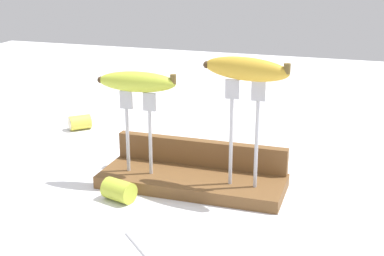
{
  "coord_description": "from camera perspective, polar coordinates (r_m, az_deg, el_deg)",
  "views": [
    {
      "loc": [
        0.31,
        -0.95,
        0.45
      ],
      "look_at": [
        0.0,
        0.0,
        0.13
      ],
      "focal_mm": 50.79,
      "sensor_mm": 36.0,
      "label": 1
    }
  ],
  "objects": [
    {
      "name": "banana_raised_right",
      "position": [
        0.98,
        5.68,
        6.19
      ],
      "size": [
        0.17,
        0.07,
        0.04
      ],
      "color": "gold",
      "rests_on": "fork_stand_right"
    },
    {
      "name": "fork_stand_left",
      "position": [
        1.08,
        -5.65,
        0.36
      ],
      "size": [
        0.08,
        0.01,
        0.17
      ],
      "color": "#B2B2B7",
      "rests_on": "wooden_board"
    },
    {
      "name": "wooden_board",
      "position": [
        1.1,
        0.0,
        -5.6
      ],
      "size": [
        0.37,
        0.14,
        0.03
      ],
      "primitive_type": "cube",
      "color": "brown",
      "rests_on": "ground"
    },
    {
      "name": "fork_stand_right",
      "position": [
        1.01,
        5.5,
        0.34
      ],
      "size": [
        0.07,
        0.01,
        0.21
      ],
      "color": "#B2B2B7",
      "rests_on": "wooden_board"
    },
    {
      "name": "banana_raised_left",
      "position": [
        1.06,
        -5.8,
        4.86
      ],
      "size": [
        0.16,
        0.05,
        0.04
      ],
      "color": "#B2C138",
      "rests_on": "fork_stand_left"
    },
    {
      "name": "board_backstop",
      "position": [
        1.13,
        0.92,
        -2.62
      ],
      "size": [
        0.36,
        0.02,
        0.05
      ],
      "primitive_type": "cube",
      "color": "brown",
      "rests_on": "wooden_board"
    },
    {
      "name": "banana_chunk_far",
      "position": [
        1.05,
        -7.73,
        -6.5
      ],
      "size": [
        0.07,
        0.06,
        0.04
      ],
      "color": "#B2C138",
      "rests_on": "ground"
    },
    {
      "name": "ground_plane",
      "position": [
        1.1,
        0.0,
        -6.2
      ],
      "size": [
        3.0,
        3.0,
        0.0
      ],
      "primitive_type": "plane",
      "color": "silver"
    },
    {
      "name": "banana_chunk_near",
      "position": [
        1.47,
        -11.72,
        0.58
      ],
      "size": [
        0.07,
        0.07,
        0.04
      ],
      "color": "#DBD147",
      "rests_on": "ground"
    }
  ]
}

